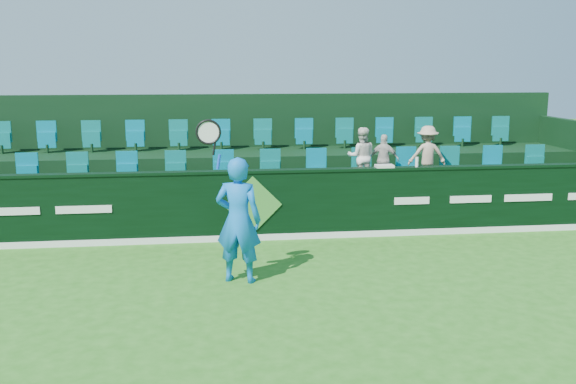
{
  "coord_description": "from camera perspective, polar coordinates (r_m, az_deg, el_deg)",
  "views": [
    {
      "loc": [
        -0.82,
        -7.92,
        3.28
      ],
      "look_at": [
        0.53,
        2.8,
        1.15
      ],
      "focal_mm": 40.0,
      "sensor_mm": 36.0,
      "label": 1
    }
  ],
  "objects": [
    {
      "name": "towel",
      "position": [
        12.54,
        8.57,
        2.29
      ],
      "size": [
        0.35,
        0.22,
        0.05
      ],
      "primitive_type": "cube",
      "color": "silver",
      "rests_on": "sponsor_hoarding"
    },
    {
      "name": "seat_row_back",
      "position": [
        15.34,
        -4.08,
        4.84
      ],
      "size": [
        13.5,
        0.5,
        0.6
      ],
      "primitive_type": "cube",
      "color": "#02728B",
      "rests_on": "stand_tier_back"
    },
    {
      "name": "spectator_middle",
      "position": [
        13.69,
        8.54,
        2.86
      ],
      "size": [
        0.68,
        0.5,
        1.07
      ],
      "primitive_type": "imported",
      "rotation": [
        0.0,
        0.0,
        2.71
      ],
      "color": "beige",
      "rests_on": "stand_tier_front"
    },
    {
      "name": "sponsor_hoarding",
      "position": [
        12.23,
        -3.15,
        -1.17
      ],
      "size": [
        16.0,
        0.25,
        1.35
      ],
      "color": "black",
      "rests_on": "ground"
    },
    {
      "name": "spectator_left",
      "position": [
        13.56,
        6.55,
        3.16
      ],
      "size": [
        0.66,
        0.55,
        1.22
      ],
      "primitive_type": "imported",
      "rotation": [
        0.0,
        0.0,
        2.98
      ],
      "color": "white",
      "rests_on": "stand_tier_front"
    },
    {
      "name": "tennis_player",
      "position": [
        9.8,
        -4.46,
        -2.43
      ],
      "size": [
        1.05,
        0.66,
        2.54
      ],
      "color": "blue",
      "rests_on": "ground"
    },
    {
      "name": "drinks_bottle",
      "position": [
        12.72,
        11.38,
        2.64
      ],
      "size": [
        0.06,
        0.06,
        0.19
      ],
      "primitive_type": "cylinder",
      "color": "white",
      "rests_on": "sponsor_hoarding"
    },
    {
      "name": "spectator_right",
      "position": [
        13.96,
        12.27,
        3.24
      ],
      "size": [
        0.84,
        0.53,
        1.24
      ],
      "primitive_type": "imported",
      "rotation": [
        0.0,
        0.0,
        3.05
      ],
      "color": "tan",
      "rests_on": "stand_tier_front"
    },
    {
      "name": "stand_tier_back",
      "position": [
        15.17,
        -3.97,
        1.14
      ],
      "size": [
        16.0,
        1.8,
        1.3
      ],
      "primitive_type": "cube",
      "color": "black",
      "rests_on": "ground"
    },
    {
      "name": "stand_rear",
      "position": [
        15.53,
        -4.09,
        3.49
      ],
      "size": [
        16.0,
        4.1,
        2.6
      ],
      "color": "black",
      "rests_on": "ground"
    },
    {
      "name": "seat_row_front",
      "position": [
        13.62,
        -3.63,
        1.92
      ],
      "size": [
        13.5,
        0.5,
        0.6
      ],
      "primitive_type": "cube",
      "color": "#02728B",
      "rests_on": "stand_tier_front"
    },
    {
      "name": "stand_tier_front",
      "position": [
        13.36,
        -3.49,
        -1.32
      ],
      "size": [
        16.0,
        2.0,
        0.8
      ],
      "primitive_type": "cube",
      "color": "black",
      "rests_on": "ground"
    },
    {
      "name": "ground",
      "position": [
        8.61,
        -1.19,
        -11.24
      ],
      "size": [
        60.0,
        60.0,
        0.0
      ],
      "primitive_type": "plane",
      "color": "#256919",
      "rests_on": "ground"
    }
  ]
}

